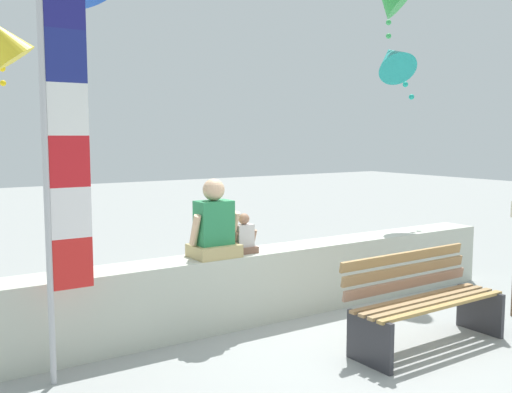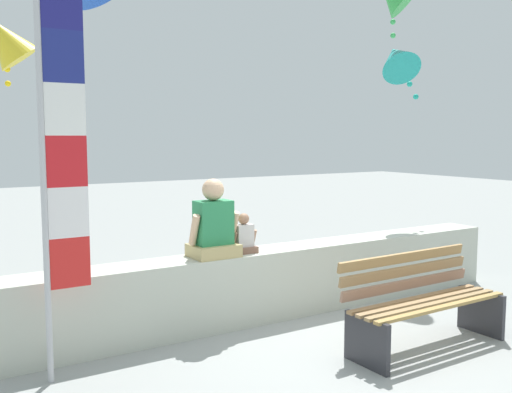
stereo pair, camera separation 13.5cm
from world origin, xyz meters
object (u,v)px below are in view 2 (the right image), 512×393
(flag_banner, at_px, (57,154))
(kite_teal, at_px, (397,59))
(park_bench, at_px, (422,303))
(person_child, at_px, (244,237))
(person_adult, at_px, (213,226))
(kite_yellow, at_px, (6,40))

(flag_banner, height_order, kite_teal, kite_teal)
(park_bench, distance_m, person_child, 1.95)
(park_bench, distance_m, person_adult, 2.21)
(flag_banner, bearing_deg, person_adult, 15.98)
(park_bench, distance_m, kite_yellow, 6.04)
(park_bench, relative_size, kite_teal, 1.82)
(park_bench, xyz_separation_m, person_child, (-1.09, 1.53, 0.52))
(park_bench, height_order, kite_yellow, kite_yellow)
(person_adult, height_order, kite_yellow, kite_yellow)
(person_adult, distance_m, person_child, 0.40)
(person_child, height_order, flag_banner, flag_banner)
(kite_teal, bearing_deg, flag_banner, -165.70)
(flag_banner, xyz_separation_m, kite_teal, (5.09, 1.30, 1.25))
(flag_banner, distance_m, kite_yellow, 3.66)
(park_bench, bearing_deg, person_adult, 133.70)
(flag_banner, bearing_deg, kite_teal, 14.30)
(kite_teal, bearing_deg, person_child, -164.98)
(person_adult, xyz_separation_m, person_child, (0.37, 0.00, -0.15))
(person_adult, distance_m, kite_teal, 4.08)
(person_adult, height_order, person_child, person_adult)
(person_adult, relative_size, person_child, 1.90)
(kite_teal, xyz_separation_m, kite_yellow, (-4.92, 2.08, 0.14))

